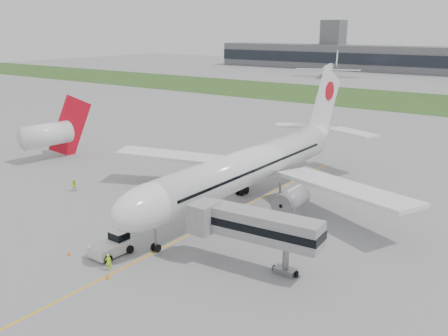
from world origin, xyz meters
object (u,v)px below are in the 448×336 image
Objects in this scene: neighbor_aircraft at (50,134)px; ground_crew_near at (108,262)px; airliner at (253,164)px; pushback_tug at (113,245)px; jet_bridge at (251,225)px.

ground_crew_near is at bearing -23.41° from neighbor_aircraft.
airliner is 29.13× the size of ground_crew_near.
pushback_tug reaches higher than ground_crew_near.
jet_bridge is 56.55m from neighbor_aircraft.
neighbor_aircraft reaches higher than jet_bridge.
airliner is at bearing -134.96° from ground_crew_near.
neighbor_aircraft is at bearing 159.92° from jet_bridge.
pushback_tug is 3.99m from ground_crew_near.
airliner is 43.85m from neighbor_aircraft.
pushback_tug is at bearing -92.19° from ground_crew_near.
airliner reaches higher than jet_bridge.
airliner is 23.72m from pushback_tug.
jet_bridge is 7.47× the size of ground_crew_near.
pushback_tug is 2.49× the size of ground_crew_near.
ground_crew_near is at bearing -46.70° from pushback_tug.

